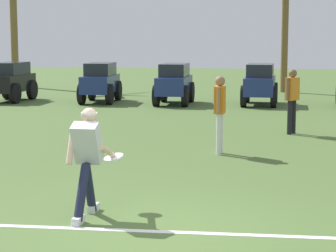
# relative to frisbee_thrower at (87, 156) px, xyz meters

# --- Properties ---
(ground_plane) EXTENTS (80.00, 80.00, 0.00)m
(ground_plane) POSITION_rel_frisbee_thrower_xyz_m (0.99, -0.52, -0.80)
(ground_plane) COLOR #4A6530
(field_line_paint) EXTENTS (21.45, 0.87, 0.01)m
(field_line_paint) POSITION_rel_frisbee_thrower_xyz_m (0.99, -0.54, -0.79)
(field_line_paint) COLOR white
(field_line_paint) RESTS_ON ground_plane
(frisbee_thrower) EXTENTS (0.49, 1.10, 1.42)m
(frisbee_thrower) POSITION_rel_frisbee_thrower_xyz_m (0.00, 0.00, 0.00)
(frisbee_thrower) COLOR #191E38
(frisbee_thrower) RESTS_ON ground_plane
(frisbee_in_flight) EXTENTS (0.39, 0.39, 0.10)m
(frisbee_in_flight) POSITION_rel_frisbee_thrower_xyz_m (0.22, 0.52, -0.11)
(frisbee_in_flight) COLOR white
(teammate_near_sideline) EXTENTS (0.35, 0.45, 1.56)m
(teammate_near_sideline) POSITION_rel_frisbee_thrower_xyz_m (2.79, 7.80, 0.14)
(teammate_near_sideline) COLOR black
(teammate_near_sideline) RESTS_ON ground_plane
(teammate_midfield) EXTENTS (0.21, 0.49, 1.56)m
(teammate_midfield) POSITION_rel_frisbee_thrower_xyz_m (1.31, 4.84, 0.14)
(teammate_midfield) COLOR silver
(teammate_midfield) RESTS_ON ground_plane
(parked_car_slot_a) EXTENTS (1.20, 2.37, 1.40)m
(parked_car_slot_a) POSITION_rel_frisbee_thrower_xyz_m (-7.05, 14.32, -0.05)
(parked_car_slot_a) COLOR black
(parked_car_slot_a) RESTS_ON ground_plane
(parked_car_slot_b) EXTENTS (1.27, 2.40, 1.40)m
(parked_car_slot_b) POSITION_rel_frisbee_thrower_xyz_m (-3.75, 14.44, -0.05)
(parked_car_slot_b) COLOR navy
(parked_car_slot_b) RESTS_ON ground_plane
(parked_car_slot_c) EXTENTS (1.17, 2.35, 1.40)m
(parked_car_slot_c) POSITION_rel_frisbee_thrower_xyz_m (-1.06, 14.22, -0.05)
(parked_car_slot_c) COLOR navy
(parked_car_slot_c) RESTS_ON ground_plane
(parked_car_slot_d) EXTENTS (1.22, 2.38, 1.40)m
(parked_car_slot_d) POSITION_rel_frisbee_thrower_xyz_m (1.87, 14.45, -0.05)
(parked_car_slot_d) COLOR navy
(parked_car_slot_d) RESTS_ON ground_plane
(palm_tree_left_of_centre) EXTENTS (3.01, 3.37, 5.14)m
(palm_tree_left_of_centre) POSITION_rel_frisbee_thrower_xyz_m (2.71, 19.83, 2.39)
(palm_tree_left_of_centre) COLOR brown
(palm_tree_left_of_centre) RESTS_ON ground_plane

